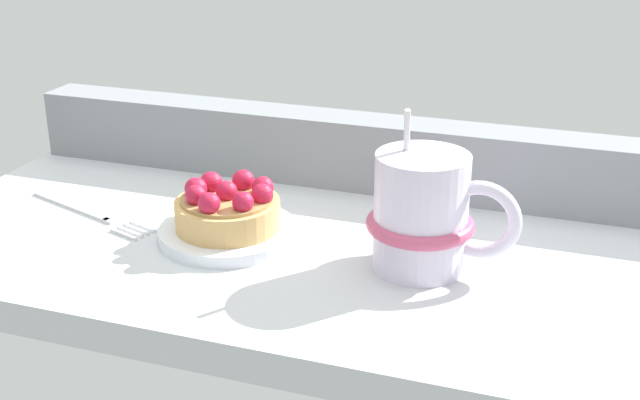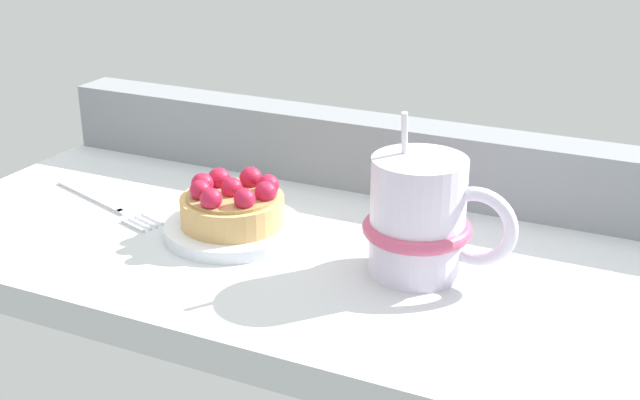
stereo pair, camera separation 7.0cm
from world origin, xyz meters
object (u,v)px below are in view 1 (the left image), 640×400
Objects in this scene: dessert_plate at (229,233)px; dessert_fork at (89,212)px; coffee_mug at (424,214)px; raspberry_tart at (228,208)px.

dessert_plate is 14.71cm from dessert_fork.
coffee_mug reaches higher than dessert_plate.
dessert_plate is 1.33× the size of raspberry_tart.
raspberry_tart reaches higher than dessert_plate.
dessert_plate is at bearing -1.70° from dessert_fork.
coffee_mug is at bearing 0.15° from dessert_plate.
raspberry_tart is (0.02, 0.04, 2.42)cm from dessert_plate.
coffee_mug is at bearing -0.69° from dessert_fork.
dessert_plate is 0.92× the size of coffee_mug.
raspberry_tart is at bearing 64.14° from dessert_plate.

